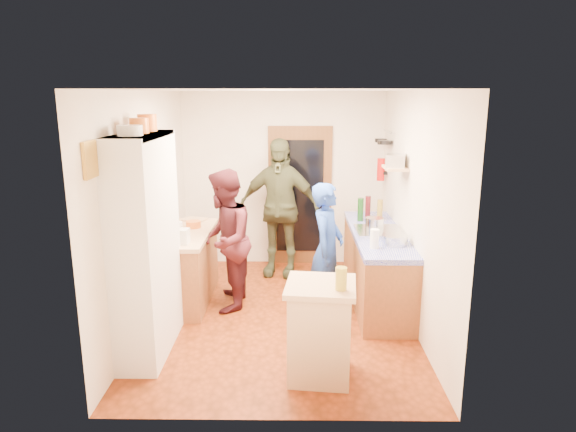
{
  "coord_description": "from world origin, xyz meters",
  "views": [
    {
      "loc": [
        0.16,
        -5.64,
        2.57
      ],
      "look_at": [
        0.09,
        0.15,
        1.18
      ],
      "focal_mm": 32.0,
      "sensor_mm": 36.0,
      "label": 1
    }
  ],
  "objects_px": {
    "island_base": "(320,333)",
    "person_back": "(280,208)",
    "person_hob": "(329,250)",
    "right_counter_base": "(376,268)",
    "person_left": "(228,239)",
    "hutch_body": "(146,246)"
  },
  "relations": [
    {
      "from": "person_left",
      "to": "person_back",
      "type": "relative_size",
      "value": 0.87
    },
    {
      "from": "right_counter_base",
      "to": "person_hob",
      "type": "distance_m",
      "value": 0.83
    },
    {
      "from": "island_base",
      "to": "person_back",
      "type": "distance_m",
      "value": 2.85
    },
    {
      "from": "right_counter_base",
      "to": "person_hob",
      "type": "relative_size",
      "value": 1.4
    },
    {
      "from": "right_counter_base",
      "to": "hutch_body",
      "type": "bearing_deg",
      "value": -152.53
    },
    {
      "from": "right_counter_base",
      "to": "island_base",
      "type": "distance_m",
      "value": 1.98
    },
    {
      "from": "hutch_body",
      "to": "person_left",
      "type": "bearing_deg",
      "value": 58.7
    },
    {
      "from": "person_hob",
      "to": "right_counter_base",
      "type": "bearing_deg",
      "value": -38.07
    },
    {
      "from": "person_left",
      "to": "hutch_body",
      "type": "bearing_deg",
      "value": -31.16
    },
    {
      "from": "right_counter_base",
      "to": "person_left",
      "type": "distance_m",
      "value": 1.9
    },
    {
      "from": "person_hob",
      "to": "person_left",
      "type": "relative_size",
      "value": 0.92
    },
    {
      "from": "hutch_body",
      "to": "person_back",
      "type": "distance_m",
      "value": 2.58
    },
    {
      "from": "person_hob",
      "to": "hutch_body",
      "type": "bearing_deg",
      "value": 134.48
    },
    {
      "from": "hutch_body",
      "to": "person_back",
      "type": "bearing_deg",
      "value": 60.69
    },
    {
      "from": "person_left",
      "to": "right_counter_base",
      "type": "bearing_deg",
      "value": 96.76
    },
    {
      "from": "right_counter_base",
      "to": "person_left",
      "type": "height_order",
      "value": "person_left"
    },
    {
      "from": "island_base",
      "to": "person_hob",
      "type": "height_order",
      "value": "person_hob"
    },
    {
      "from": "right_counter_base",
      "to": "island_base",
      "type": "bearing_deg",
      "value": -113.67
    },
    {
      "from": "hutch_body",
      "to": "island_base",
      "type": "distance_m",
      "value": 1.9
    },
    {
      "from": "right_counter_base",
      "to": "person_back",
      "type": "distance_m",
      "value": 1.66
    },
    {
      "from": "island_base",
      "to": "person_left",
      "type": "height_order",
      "value": "person_left"
    },
    {
      "from": "island_base",
      "to": "person_back",
      "type": "height_order",
      "value": "person_back"
    }
  ]
}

